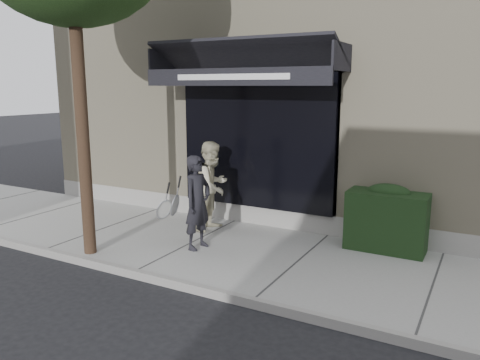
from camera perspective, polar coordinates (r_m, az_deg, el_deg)
The scene contains 7 objects.
ground at distance 7.65m, azimuth 7.06°, elevation -10.61°, with size 80.00×80.00×0.00m, color black.
sidewalk at distance 7.63m, azimuth 7.07°, elevation -10.19°, with size 20.00×3.00×0.12m, color gray.
curb at distance 6.33m, azimuth 1.69°, elevation -14.72°, with size 20.00×0.10×0.14m, color gray.
building_facade at distance 11.86m, azimuth 16.40°, elevation 10.35°, with size 14.30×8.04×5.64m.
hedge at distance 8.30m, azimuth 17.50°, elevation -4.50°, with size 1.30×0.70×1.14m.
pedestrian_front at distance 7.94m, azimuth -5.24°, elevation -2.77°, with size 0.78×0.81×1.60m.
pedestrian_back at distance 8.96m, azimuth -3.36°, elevation -0.73°, with size 0.70×0.87×1.72m.
Camera 1 is at (2.57, -6.62, 2.85)m, focal length 35.00 mm.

